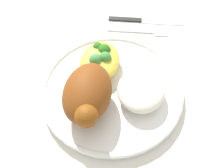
% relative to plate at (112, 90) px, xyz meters
% --- Properties ---
extents(ground_plane, '(2.00, 2.00, 0.00)m').
position_rel_plate_xyz_m(ground_plane, '(0.00, 0.00, -0.01)').
color(ground_plane, silver).
extents(plate, '(0.27, 0.27, 0.02)m').
position_rel_plate_xyz_m(plate, '(0.00, 0.00, 0.00)').
color(plate, white).
rests_on(plate, ground_plane).
extents(roasted_chicken, '(0.13, 0.08, 0.07)m').
position_rel_plate_xyz_m(roasted_chicken, '(0.05, -0.03, 0.05)').
color(roasted_chicken, brown).
rests_on(roasted_chicken, plate).
extents(rice_pile, '(0.09, 0.09, 0.03)m').
position_rel_plate_xyz_m(rice_pile, '(0.01, 0.06, 0.03)').
color(rice_pile, white).
rests_on(rice_pile, plate).
extents(mac_cheese_with_broccoli, '(0.10, 0.08, 0.04)m').
position_rel_plate_xyz_m(mac_cheese_with_broccoli, '(-0.05, -0.03, 0.03)').
color(mac_cheese_with_broccoli, yellow).
rests_on(mac_cheese_with_broccoli, plate).
extents(fork, '(0.03, 0.14, 0.01)m').
position_rel_plate_xyz_m(fork, '(-0.18, 0.03, -0.01)').
color(fork, '#B2B2B7').
rests_on(fork, ground_plane).
extents(knife, '(0.04, 0.19, 0.01)m').
position_rel_plate_xyz_m(knife, '(-0.22, 0.03, -0.01)').
color(knife, black).
rests_on(knife, ground_plane).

